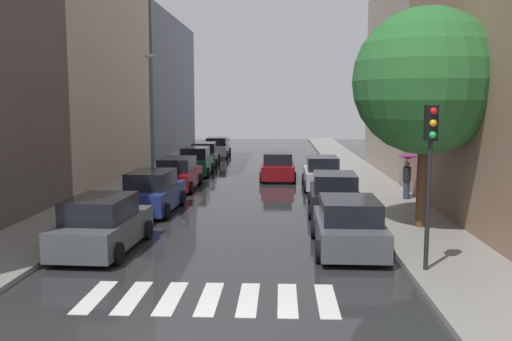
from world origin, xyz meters
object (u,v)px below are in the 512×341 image
object	(u,v)px
parked_car_left_third	(178,174)
pedestrian_foreground	(407,168)
parked_car_left_sixth	(217,148)
street_tree_right	(426,82)
parked_car_right_second	(334,194)
parked_car_right_nearest	(349,226)
parked_car_left_second	(153,193)
parked_car_left_fifth	(205,155)
parked_car_left_fourth	(196,162)
parked_car_left_nearest	(103,225)
parked_car_right_third	(322,174)
car_midroad	(278,167)
lamp_post_left	(151,109)
traffic_light_right_corner	(430,151)

from	to	relation	value
parked_car_left_third	pedestrian_foreground	bearing A→B (deg)	-106.20
parked_car_left_sixth	street_tree_right	world-z (taller)	street_tree_right
parked_car_right_second	parked_car_right_nearest	bearing A→B (deg)	-178.91
parked_car_left_second	parked_car_left_fifth	distance (m)	17.35
parked_car_left_third	parked_car_right_second	xyz separation A→B (m)	(7.62, -5.97, -0.01)
parked_car_left_fourth	pedestrian_foreground	size ratio (longest dim) A/B	2.04
parked_car_right_nearest	street_tree_right	bearing A→B (deg)	-45.23
parked_car_left_second	parked_car_right_second	size ratio (longest dim) A/B	1.07
parked_car_left_nearest	pedestrian_foreground	world-z (taller)	pedestrian_foreground
parked_car_left_fourth	parked_car_right_third	size ratio (longest dim) A/B	0.96
parked_car_left_fourth	pedestrian_foreground	xyz separation A→B (m)	(11.12, -8.95, 0.76)
parked_car_right_nearest	car_midroad	size ratio (longest dim) A/B	0.96
parked_car_left_third	parked_car_left_second	bearing A→B (deg)	-179.11
parked_car_right_third	lamp_post_left	xyz separation A→B (m)	(-9.33, 1.28, 3.38)
parked_car_left_second	parked_car_right_third	size ratio (longest dim) A/B	1.09
parked_car_right_third	car_midroad	distance (m)	4.25
pedestrian_foreground	street_tree_right	world-z (taller)	street_tree_right
parked_car_left_nearest	parked_car_left_fourth	size ratio (longest dim) A/B	1.09
parked_car_left_nearest	car_midroad	bearing A→B (deg)	-15.65
parked_car_left_fourth	traffic_light_right_corner	world-z (taller)	traffic_light_right_corner
parked_car_right_nearest	street_tree_right	distance (m)	6.03
parked_car_left_fifth	street_tree_right	distance (m)	23.28
parked_car_left_third	car_midroad	xyz separation A→B (m)	(5.24, 3.96, -0.03)
car_midroad	traffic_light_right_corner	world-z (taller)	traffic_light_right_corner
parked_car_right_nearest	parked_car_right_third	size ratio (longest dim) A/B	1.02
parked_car_right_third	pedestrian_foreground	world-z (taller)	pedestrian_foreground
parked_car_right_second	lamp_post_left	xyz separation A→B (m)	(-9.38, 7.66, 3.41)
pedestrian_foreground	parked_car_left_fourth	bearing A→B (deg)	-20.44
street_tree_right	parked_car_left_sixth	bearing A→B (deg)	111.24
parked_car_right_second	street_tree_right	size ratio (longest dim) A/B	0.56
parked_car_right_second	street_tree_right	distance (m)	6.02
parked_car_left_fourth	lamp_post_left	size ratio (longest dim) A/B	0.58
parked_car_left_sixth	street_tree_right	xyz separation A→B (m)	(10.44, -26.85, 4.48)
lamp_post_left	parked_car_right_third	bearing A→B (deg)	-7.81
parked_car_left_third	parked_car_left_fourth	xyz separation A→B (m)	(0.04, 5.68, 0.04)
parked_car_left_nearest	parked_car_left_fourth	xyz separation A→B (m)	(0.06, 17.79, 0.03)
parked_car_left_second	parked_car_left_nearest	bearing A→B (deg)	-179.18
parked_car_right_second	traffic_light_right_corner	world-z (taller)	traffic_light_right_corner
parked_car_left_nearest	lamp_post_left	bearing A→B (deg)	9.63
street_tree_right	traffic_light_right_corner	world-z (taller)	street_tree_right
car_midroad	pedestrian_foreground	size ratio (longest dim) A/B	2.25
parked_car_left_fifth	traffic_light_right_corner	world-z (taller)	traffic_light_right_corner
parked_car_right_nearest	car_midroad	world-z (taller)	parked_car_right_nearest
traffic_light_right_corner	parked_car_right_nearest	bearing A→B (deg)	126.29
parked_car_left_third	parked_car_left_fourth	distance (m)	5.68
parked_car_right_second	parked_car_left_sixth	bearing A→B (deg)	20.00
traffic_light_right_corner	parked_car_left_nearest	bearing A→B (deg)	167.91
parked_car_left_sixth	traffic_light_right_corner	bearing A→B (deg)	-164.92
pedestrian_foreground	parked_car_left_sixth	bearing A→B (deg)	-43.76
car_midroad	parked_car_left_second	bearing A→B (deg)	152.63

